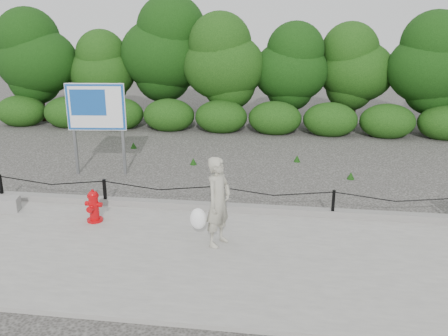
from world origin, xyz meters
The scene contains 8 objects.
ground centered at (0.00, 0.00, 0.00)m, with size 90.00×90.00×0.00m, color #2D2B28.
sidewalk centered at (0.00, -2.00, 0.04)m, with size 14.00×4.00×0.08m, color gray.
curb centered at (0.00, 0.05, 0.15)m, with size 14.00×0.22×0.14m, color slate.
chain_barrier centered at (0.00, 0.00, 0.46)m, with size 10.06×0.06×0.60m.
treeline centered at (-0.22, 8.95, 2.53)m, with size 20.36×3.75×4.85m.
fire_hydrant centered at (-2.39, -0.90, 0.41)m, with size 0.37×0.38×0.69m.
pedestrian centered at (0.28, -1.56, 0.90)m, with size 0.81×0.72×1.68m.
advertising_sign centered at (-3.52, 2.27, 1.75)m, with size 1.55×0.29×2.48m.
Camera 1 is at (1.50, -9.45, 4.12)m, focal length 38.00 mm.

